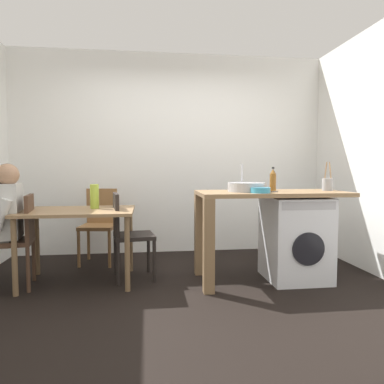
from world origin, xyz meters
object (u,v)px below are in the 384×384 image
mixing_bowl (260,190)px  washing_machine (295,238)px  chair_person_seat (18,236)px  chair_spare_by_wall (100,221)px  bottle_tall_green (273,180)px  vase (95,196)px  dining_table (78,219)px  utensil_crock (328,184)px  chair_opposite (127,231)px

mixing_bowl → washing_machine: bearing=23.8°
chair_person_seat → chair_spare_by_wall: (0.66, 0.86, 0.00)m
chair_person_seat → mixing_bowl: (2.31, -0.29, 0.44)m
bottle_tall_green → vase: (-1.84, 0.20, -0.17)m
mixing_bowl → chair_spare_by_wall: bearing=145.1°
chair_person_seat → chair_spare_by_wall: same height
vase → bottle_tall_green: bearing=-6.2°
chair_spare_by_wall → vase: bearing=102.1°
dining_table → utensil_crock: (2.58, -0.13, 0.35)m
chair_spare_by_wall → utensil_crock: 2.67m
chair_opposite → utensil_crock: bearing=76.4°
vase → utensil_crock: bearing=-5.4°
chair_opposite → mixing_bowl: bearing=63.0°
utensil_crock → mixing_bowl: bearing=-163.0°
chair_opposite → mixing_bowl: size_ratio=4.71×
chair_person_seat → vase: vase is taller
chair_opposite → mixing_bowl: mixing_bowl is taller
chair_person_seat → utensil_crock: 3.16m
mixing_bowl → chair_opposite: bearing=162.0°
chair_opposite → dining_table: bearing=-94.4°
washing_machine → vase: 2.13m
dining_table → mixing_bowl: mixing_bowl is taller
chair_opposite → bottle_tall_green: bottle_tall_green is taller
washing_machine → vase: bearing=172.2°
washing_machine → chair_opposite: bearing=172.7°
dining_table → chair_opposite: size_ratio=1.22×
dining_table → utensil_crock: utensil_crock is taller
washing_machine → utensil_crock: 0.67m
chair_spare_by_wall → washing_machine: (2.10, -0.96, -0.08)m
bottle_tall_green → mixing_bowl: bottle_tall_green is taller
dining_table → chair_opposite: chair_opposite is taller
washing_machine → bottle_tall_green: 0.65m
chair_opposite → washing_machine: size_ratio=1.05×
bottle_tall_green → chair_person_seat: bearing=179.7°
chair_opposite → bottle_tall_green: size_ratio=3.62×
washing_machine → bottle_tall_green: bottle_tall_green is taller
dining_table → chair_person_seat: chair_person_seat is taller
bottle_tall_green → vase: bearing=173.8°
dining_table → washing_machine: bearing=-4.7°
chair_person_seat → vase: 0.81m
chair_opposite → bottle_tall_green: 1.61m
washing_machine → vase: (-2.06, 0.28, 0.44)m
chair_spare_by_wall → vase: (0.04, -0.67, 0.36)m
washing_machine → mixing_bowl: size_ratio=4.50×
mixing_bowl → bottle_tall_green: bearing=51.0°
chair_spare_by_wall → washing_machine: chair_spare_by_wall is taller
chair_opposite → vase: bearing=-109.7°
utensil_crock → chair_opposite: bearing=175.4°
utensil_crock → vase: bearing=174.6°
dining_table → mixing_bowl: 1.83m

